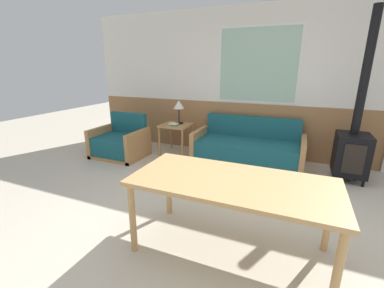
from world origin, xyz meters
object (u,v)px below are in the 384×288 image
(dining_table, at_px, (232,188))
(table_lamp, at_px, (179,106))
(couch, at_px, (247,150))
(side_table, at_px, (176,129))
(wood_stove, at_px, (353,143))
(armchair, at_px, (120,144))

(dining_table, bearing_deg, table_lamp, 124.84)
(couch, bearing_deg, side_table, -178.18)
(table_lamp, bearing_deg, wood_stove, -3.15)
(side_table, height_order, table_lamp, table_lamp)
(couch, relative_size, table_lamp, 4.16)
(couch, relative_size, dining_table, 1.06)
(wood_stove, bearing_deg, dining_table, -118.96)
(side_table, bearing_deg, armchair, -149.70)
(wood_stove, bearing_deg, couch, 176.01)
(table_lamp, xyz_separation_m, wood_stove, (2.93, -0.16, -0.36))
(side_table, xyz_separation_m, wood_stove, (2.95, -0.07, 0.09))
(side_table, relative_size, table_lamp, 1.31)
(armchair, relative_size, wood_stove, 0.39)
(couch, distance_m, armchair, 2.39)
(armchair, bearing_deg, wood_stove, -9.22)
(armchair, relative_size, dining_table, 0.53)
(armchair, xyz_separation_m, table_lamp, (0.95, 0.64, 0.69))
(armchair, bearing_deg, table_lamp, 17.72)
(side_table, bearing_deg, dining_table, -53.77)
(couch, distance_m, dining_table, 2.42)
(dining_table, height_order, wood_stove, wood_stove)
(dining_table, bearing_deg, side_table, 126.23)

